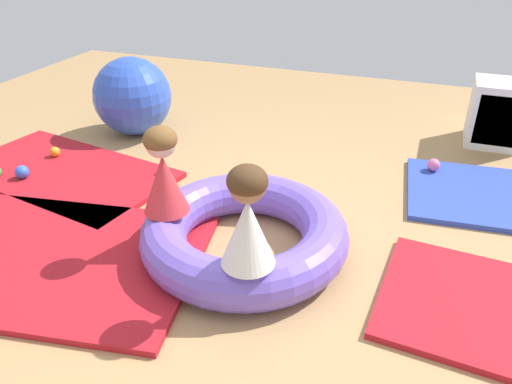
# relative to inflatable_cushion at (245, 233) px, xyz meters

# --- Properties ---
(ground_plane) EXTENTS (8.00, 8.00, 0.00)m
(ground_plane) POSITION_rel_inflatable_cushion_xyz_m (-0.06, -0.01, -0.14)
(ground_plane) COLOR tan
(gym_mat_center_rear) EXTENTS (1.85, 1.22, 0.04)m
(gym_mat_center_rear) POSITION_rel_inflatable_cushion_xyz_m (-1.71, 0.45, -0.12)
(gym_mat_center_rear) COLOR #B21923
(gym_mat_center_rear) RESTS_ON ground
(gym_mat_near_right) EXTENTS (1.20, 1.02, 0.04)m
(gym_mat_near_right) POSITION_rel_inflatable_cushion_xyz_m (1.42, 1.22, -0.12)
(gym_mat_near_right) COLOR #2D47B7
(gym_mat_near_right) RESTS_ON ground
(gym_mat_far_right) EXTENTS (1.90, 1.47, 0.04)m
(gym_mat_far_right) POSITION_rel_inflatable_cushion_xyz_m (-1.03, -0.47, -0.12)
(gym_mat_far_right) COLOR #B21923
(gym_mat_far_right) RESTS_ON ground
(inflatable_cushion) EXTENTS (1.24, 1.24, 0.28)m
(inflatable_cushion) POSITION_rel_inflatable_cushion_xyz_m (0.00, 0.00, 0.00)
(inflatable_cushion) COLOR #7056D1
(inflatable_cushion) RESTS_ON ground
(child_in_red) EXTENTS (0.38, 0.38, 0.53)m
(child_in_red) POSITION_rel_inflatable_cushion_xyz_m (-0.45, -0.11, 0.39)
(child_in_red) COLOR red
(child_in_red) RESTS_ON inflatable_cushion
(child_in_white) EXTENTS (0.39, 0.39, 0.54)m
(child_in_white) POSITION_rel_inflatable_cushion_xyz_m (0.19, -0.42, 0.40)
(child_in_white) COLOR white
(child_in_white) RESTS_ON inflatable_cushion
(play_ball_yellow) EXTENTS (0.06, 0.06, 0.06)m
(play_ball_yellow) POSITION_rel_inflatable_cushion_xyz_m (-0.95, 0.68, -0.07)
(play_ball_yellow) COLOR yellow
(play_ball_yellow) RESTS_ON gym_mat_center_rear
(play_ball_blue) EXTENTS (0.10, 0.10, 0.10)m
(play_ball_blue) POSITION_rel_inflatable_cushion_xyz_m (-1.92, 0.25, -0.05)
(play_ball_blue) COLOR blue
(play_ball_blue) RESTS_ON gym_mat_center_rear
(play_ball_pink) EXTENTS (0.10, 0.10, 0.10)m
(play_ball_pink) POSITION_rel_inflatable_cushion_xyz_m (1.02, 1.46, -0.05)
(play_ball_pink) COLOR pink
(play_ball_pink) RESTS_ON gym_mat_near_right
(play_ball_orange) EXTENTS (0.08, 0.08, 0.08)m
(play_ball_orange) POSITION_rel_inflatable_cushion_xyz_m (-1.95, 0.65, -0.06)
(play_ball_orange) COLOR orange
(play_ball_orange) RESTS_ON gym_mat_center_rear
(exercise_ball_large) EXTENTS (0.71, 0.71, 0.71)m
(exercise_ball_large) POSITION_rel_inflatable_cushion_xyz_m (-1.65, 1.42, 0.22)
(exercise_ball_large) COLOR blue
(exercise_ball_large) RESTS_ON ground
(storage_cube) EXTENTS (0.44, 0.44, 0.56)m
(storage_cube) POSITION_rel_inflatable_cushion_xyz_m (1.48, 2.28, 0.14)
(storage_cube) COLOR silver
(storage_cube) RESTS_ON ground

